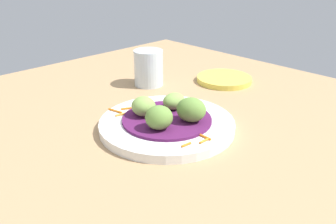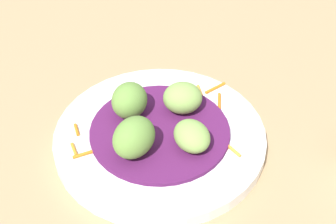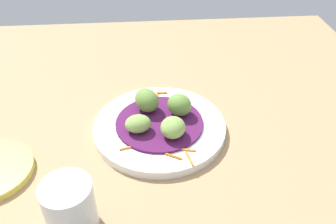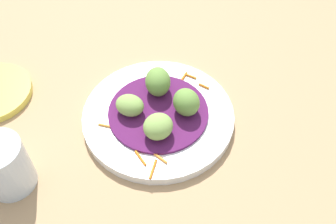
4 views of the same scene
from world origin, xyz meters
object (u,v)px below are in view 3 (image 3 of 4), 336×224
(main_plate, at_px, (160,127))
(guac_scoop_back, at_px, (138,124))
(guac_scoop_center, at_px, (179,105))
(guac_scoop_right, at_px, (147,100))
(water_glass, at_px, (70,208))
(guac_scoop_left, at_px, (173,127))

(main_plate, bearing_deg, guac_scoop_back, -61.49)
(guac_scoop_center, xyz_separation_m, guac_scoop_right, (-0.02, -0.06, 0.00))
(guac_scoop_right, xyz_separation_m, water_glass, (0.25, -0.12, -0.00))
(guac_scoop_right, bearing_deg, main_plate, 28.51)
(main_plate, distance_m, guac_scoop_right, 0.06)
(guac_scoop_center, distance_m, water_glass, 0.30)
(guac_scoop_left, distance_m, guac_scoop_back, 0.07)
(main_plate, relative_size, guac_scoop_right, 4.71)
(main_plate, relative_size, water_glass, 2.89)
(water_glass, bearing_deg, main_plate, 146.36)
(main_plate, distance_m, guac_scoop_left, 0.06)
(guac_scoop_left, bearing_deg, guac_scoop_back, -106.49)
(guac_scoop_center, xyz_separation_m, guac_scoop_back, (0.05, -0.08, -0.01))
(guac_scoop_center, height_order, guac_scoop_right, guac_scoop_right)
(guac_scoop_right, bearing_deg, water_glass, -25.03)
(guac_scoop_left, distance_m, water_glass, 0.24)
(guac_scoop_back, bearing_deg, water_glass, -27.70)
(guac_scoop_right, bearing_deg, guac_scoop_center, 73.51)
(guac_scoop_left, height_order, water_glass, water_glass)
(guac_scoop_center, bearing_deg, guac_scoop_back, -61.49)
(guac_scoop_right, bearing_deg, guac_scoop_back, -16.49)
(water_glass, bearing_deg, guac_scoop_left, 136.15)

